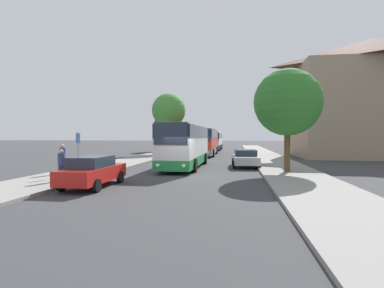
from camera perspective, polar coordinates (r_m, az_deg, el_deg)
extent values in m
plane|color=#38383A|center=(19.57, -1.51, -5.97)|extent=(300.00, 300.00, 0.00)
cube|color=gray|center=(21.86, -19.98, -5.08)|extent=(4.00, 120.00, 0.15)
cube|color=gray|center=(19.63, 19.17, -5.81)|extent=(4.00, 120.00, 0.15)
cube|color=gray|center=(41.37, 31.13, 5.37)|extent=(16.86, 10.32, 10.99)
pyramid|color=#513328|center=(42.46, 31.27, 14.89)|extent=(16.86, 10.32, 3.09)
cube|color=#238942|center=(24.42, -1.21, -3.01)|extent=(2.60, 10.73, 0.70)
cube|color=silver|center=(24.36, -1.22, -0.53)|extent=(2.60, 10.73, 1.42)
cube|color=#232D3D|center=(24.34, -1.22, 2.26)|extent=(2.62, 10.52, 0.95)
cube|color=silver|center=(24.36, -1.22, 3.52)|extent=(2.55, 10.52, 0.12)
cube|color=#232D3D|center=(19.08, -4.12, 2.02)|extent=(2.20, 0.09, 1.45)
sphere|color=#F4EAC1|center=(19.36, -6.59, -4.10)|extent=(0.24, 0.24, 0.24)
sphere|color=#F4EAC1|center=(18.97, -1.60, -4.20)|extent=(0.24, 0.24, 0.24)
cylinder|color=black|center=(21.57, -5.95, -3.95)|extent=(0.31, 1.00, 1.00)
cylinder|color=black|center=(21.07, 0.49, -4.07)|extent=(0.31, 1.00, 1.00)
cylinder|color=black|center=(27.80, -2.50, -2.72)|extent=(0.31, 1.00, 1.00)
cylinder|color=black|center=(27.41, 2.51, -2.78)|extent=(0.31, 1.00, 1.00)
cube|color=gray|center=(39.81, 2.54, -1.26)|extent=(2.62, 11.73, 0.70)
cube|color=red|center=(39.77, 2.54, 0.25)|extent=(2.62, 11.73, 1.40)
cube|color=#232D3D|center=(39.76, 2.55, 1.94)|extent=(2.64, 11.50, 0.95)
cube|color=red|center=(39.77, 2.55, 2.71)|extent=(2.56, 11.50, 0.12)
cube|color=#232D3D|center=(33.90, 1.57, 1.77)|extent=(2.34, 0.06, 1.45)
sphere|color=#F4EAC1|center=(34.05, 0.04, -1.67)|extent=(0.24, 0.24, 0.24)
sphere|color=#F4EAC1|center=(33.84, 3.09, -1.69)|extent=(0.24, 0.24, 0.24)
cylinder|color=black|center=(36.48, -0.03, -1.71)|extent=(0.30, 1.00, 1.00)
cylinder|color=black|center=(36.20, 4.04, -1.74)|extent=(0.30, 1.00, 1.00)
cylinder|color=black|center=(43.45, 1.29, -1.19)|extent=(0.30, 1.00, 1.00)
cylinder|color=black|center=(43.22, 4.71, -1.21)|extent=(0.30, 1.00, 1.00)
cube|color=#2D519E|center=(55.25, 4.22, -0.49)|extent=(2.49, 11.67, 0.70)
cube|color=silver|center=(55.23, 4.22, 0.48)|extent=(2.49, 11.67, 1.17)
cube|color=#232D3D|center=(55.22, 4.22, 1.58)|extent=(2.52, 11.44, 0.95)
cube|color=silver|center=(55.22, 4.22, 2.14)|extent=(2.44, 11.44, 0.12)
cube|color=#232D3D|center=(49.38, 3.76, 1.42)|extent=(2.21, 0.07, 1.45)
sphere|color=#F4EAC1|center=(49.46, 2.76, -0.68)|extent=(0.24, 0.24, 0.24)
sphere|color=#F4EAC1|center=(49.33, 4.75, -0.69)|extent=(0.24, 0.24, 0.24)
cylinder|color=black|center=(51.88, 2.60, -0.76)|extent=(0.30, 1.00, 1.00)
cylinder|color=black|center=(51.70, 5.31, -0.77)|extent=(0.30, 1.00, 1.00)
cylinder|color=black|center=(58.84, 3.25, -0.49)|extent=(0.30, 1.00, 1.00)
cylinder|color=black|center=(58.68, 5.65, -0.50)|extent=(0.30, 1.00, 1.00)
cube|color=red|center=(15.88, -18.28, -5.40)|extent=(1.74, 4.55, 0.70)
cube|color=#232D3D|center=(15.66, -18.60, -3.22)|extent=(1.52, 2.37, 0.54)
cylinder|color=black|center=(17.56, -18.75, -5.90)|extent=(0.20, 0.62, 0.62)
cylinder|color=black|center=(16.86, -13.50, -6.16)|extent=(0.20, 0.62, 0.62)
cylinder|color=black|center=(15.12, -23.60, -7.13)|extent=(0.20, 0.62, 0.62)
cylinder|color=black|center=(14.30, -17.68, -7.57)|extent=(0.20, 0.62, 0.62)
cube|color=#B7B7BC|center=(25.06, 10.15, -2.94)|extent=(2.11, 4.60, 0.61)
cube|color=#232D3D|center=(25.20, 10.13, -1.64)|extent=(1.80, 2.42, 0.50)
cylinder|color=black|center=(23.78, 12.73, -3.93)|extent=(0.22, 0.63, 0.62)
cylinder|color=black|center=(23.63, 8.04, -3.94)|extent=(0.22, 0.63, 0.62)
cylinder|color=black|center=(26.56, 12.02, -3.36)|extent=(0.22, 0.63, 0.62)
cylinder|color=black|center=(26.43, 7.83, -3.36)|extent=(0.22, 0.63, 0.62)
cylinder|color=gray|center=(19.62, -20.86, -1.77)|extent=(0.08, 0.08, 2.62)
cube|color=#1E56A3|center=(19.59, -20.89, 1.04)|extent=(0.03, 0.45, 0.60)
cylinder|color=#23232D|center=(20.83, -23.41, -3.98)|extent=(0.30, 0.30, 0.90)
cylinder|color=navy|center=(20.77, -23.43, -1.72)|extent=(0.36, 0.36, 0.75)
sphere|color=tan|center=(20.75, -23.45, -0.34)|extent=(0.24, 0.24, 0.24)
cylinder|color=#23232D|center=(17.53, -23.61, -5.15)|extent=(0.30, 0.30, 0.81)
cylinder|color=navy|center=(17.46, -23.64, -2.74)|extent=(0.36, 0.36, 0.67)
sphere|color=tan|center=(17.43, -23.65, -1.28)|extent=(0.22, 0.22, 0.22)
cylinder|color=#47331E|center=(50.11, -4.59, 0.19)|extent=(0.40, 0.40, 2.50)
sphere|color=#286023|center=(50.13, -4.60, 3.61)|extent=(4.64, 4.64, 4.64)
cylinder|color=#513D23|center=(41.71, -4.43, 1.12)|extent=(0.40, 0.40, 4.24)
sphere|color=#428938|center=(41.86, -4.44, 6.44)|extent=(4.68, 4.68, 4.68)
cylinder|color=#513D23|center=(21.16, 17.67, -1.02)|extent=(0.40, 0.40, 2.99)
sphere|color=#2D7028|center=(21.26, 17.74, 7.58)|extent=(4.50, 4.50, 4.50)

